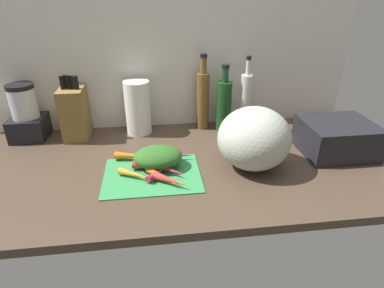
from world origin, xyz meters
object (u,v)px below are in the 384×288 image
(cutting_board, at_px, (152,174))
(carrot_3, at_px, (166,155))
(carrot_8, at_px, (158,172))
(bottle_2, at_px, (245,102))
(carrot_7, at_px, (172,155))
(carrot_1, at_px, (162,177))
(bottle_1, at_px, (224,104))
(carrot_0, at_px, (137,156))
(bottle_0, at_px, (203,99))
(carrot_5, at_px, (155,157))
(winter_squash, at_px, (254,138))
(paper_towel_roll, at_px, (138,108))
(carrot_9, at_px, (148,166))
(carrot_4, at_px, (134,174))
(carrot_10, at_px, (164,168))
(carrot_2, at_px, (171,180))
(blender_appliance, at_px, (26,116))
(carrot_6, at_px, (166,156))
(dish_rack, at_px, (336,137))
(knife_block, at_px, (75,112))

(cutting_board, relative_size, carrot_3, 3.24)
(carrot_8, distance_m, bottle_2, 0.56)
(carrot_7, bearing_deg, carrot_1, -105.81)
(bottle_1, bearing_deg, carrot_7, -134.18)
(carrot_0, height_order, bottle_0, bottle_0)
(carrot_5, bearing_deg, winter_squash, -11.70)
(paper_towel_roll, bearing_deg, bottle_1, -2.25)
(carrot_0, relative_size, carrot_9, 1.51)
(carrot_1, relative_size, carrot_4, 1.23)
(carrot_10, bearing_deg, carrot_5, 108.33)
(carrot_2, distance_m, carrot_5, 0.18)
(blender_appliance, height_order, bottle_1, bottle_1)
(cutting_board, bearing_deg, carrot_7, 52.39)
(cutting_board, height_order, blender_appliance, blender_appliance)
(carrot_7, height_order, blender_appliance, blender_appliance)
(carrot_6, height_order, bottle_1, bottle_1)
(carrot_6, height_order, dish_rack, dish_rack)
(carrot_5, bearing_deg, carrot_3, 20.15)
(carrot_4, distance_m, bottle_2, 0.63)
(carrot_8, xyz_separation_m, winter_squash, (0.35, 0.03, 0.09))
(bottle_1, bearing_deg, carrot_5, -139.87)
(carrot_6, height_order, blender_appliance, blender_appliance)
(cutting_board, xyz_separation_m, carrot_3, (0.06, 0.11, 0.01))
(carrot_9, xyz_separation_m, blender_appliance, (-0.51, 0.35, 0.08))
(winter_squash, relative_size, paper_towel_roll, 1.11)
(carrot_2, xyz_separation_m, knife_block, (-0.38, 0.44, 0.09))
(winter_squash, bearing_deg, carrot_0, 168.28)
(carrot_1, height_order, blender_appliance, blender_appliance)
(carrot_9, height_order, knife_block, knife_block)
(carrot_1, bearing_deg, carrot_6, 82.23)
(carrot_6, bearing_deg, carrot_10, -98.11)
(carrot_2, relative_size, carrot_4, 1.08)
(bottle_1, bearing_deg, carrot_2, -121.88)
(carrot_3, relative_size, dish_rack, 0.39)
(carrot_4, xyz_separation_m, carrot_5, (0.08, 0.11, 0.00))
(carrot_5, height_order, carrot_8, carrot_5)
(carrot_9, relative_size, bottle_0, 0.32)
(carrot_3, relative_size, carrot_4, 0.86)
(cutting_board, distance_m, paper_towel_roll, 0.40)
(carrot_10, distance_m, bottle_1, 0.47)
(bottle_1, bearing_deg, carrot_6, -136.34)
(carrot_3, relative_size, carrot_9, 0.96)
(carrot_8, distance_m, dish_rack, 0.72)
(carrot_5, bearing_deg, dish_rack, -0.32)
(carrot_5, relative_size, carrot_9, 0.97)
(carrot_5, xyz_separation_m, knife_block, (-0.33, 0.28, 0.09))
(bottle_1, height_order, dish_rack, bottle_1)
(blender_appliance, bearing_deg, cutting_board, -36.06)
(carrot_6, relative_size, carrot_9, 1.36)
(carrot_4, xyz_separation_m, carrot_10, (0.10, 0.02, 0.00))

